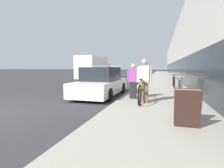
# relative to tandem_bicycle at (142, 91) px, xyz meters

# --- Properties ---
(sidewalk_slab) EXTENTS (3.50, 70.00, 0.13)m
(sidewalk_slab) POSITION_rel_tandem_bicycle_xyz_m (0.67, 18.15, -0.47)
(sidewalk_slab) COLOR gray
(sidewalk_slab) RESTS_ON ground
(storefront_facade) EXTENTS (10.01, 70.00, 7.09)m
(storefront_facade) POSITION_rel_tandem_bicycle_xyz_m (7.46, 26.15, 3.00)
(storefront_facade) COLOR #BCB7AD
(storefront_facade) RESTS_ON ground
(tandem_bicycle) EXTENTS (0.52, 2.76, 0.98)m
(tandem_bicycle) POSITION_rel_tandem_bicycle_xyz_m (0.00, 0.00, 0.00)
(tandem_bicycle) COLOR black
(tandem_bicycle) RESTS_ON sidewalk_slab
(person_rider) EXTENTS (0.59, 0.23, 1.74)m
(person_rider) POSITION_rel_tandem_bicycle_xyz_m (0.10, -0.35, 0.46)
(person_rider) COLOR brown
(person_rider) RESTS_ON sidewalk_slab
(person_bystander) EXTENTS (0.54, 0.21, 1.58)m
(person_bystander) POSITION_rel_tandem_bicycle_xyz_m (-0.47, 0.44, 0.38)
(person_bystander) COLOR black
(person_bystander) RESTS_ON sidewalk_slab
(bike_rack_hoop) EXTENTS (0.05, 0.60, 0.84)m
(bike_rack_hoop) POSITION_rel_tandem_bicycle_xyz_m (1.75, 2.52, 0.10)
(bike_rack_hoop) COLOR #4C4C51
(bike_rack_hoop) RESTS_ON sidewalk_slab
(cruiser_bike_nearest) EXTENTS (0.52, 1.67, 0.83)m
(cruiser_bike_nearest) POSITION_rel_tandem_bicycle_xyz_m (1.85, 3.86, -0.06)
(cruiser_bike_nearest) COLOR black
(cruiser_bike_nearest) RESTS_ON sidewalk_slab
(cruiser_bike_middle) EXTENTS (0.52, 1.89, 0.94)m
(cruiser_bike_middle) POSITION_rel_tandem_bicycle_xyz_m (1.60, 5.80, -0.01)
(cruiser_bike_middle) COLOR black
(cruiser_bike_middle) RESTS_ON sidewalk_slab
(sandwich_board_sign) EXTENTS (0.56, 0.56, 0.90)m
(sandwich_board_sign) POSITION_rel_tandem_bicycle_xyz_m (1.36, -2.95, 0.04)
(sandwich_board_sign) COLOR #331E19
(sandwich_board_sign) RESTS_ON sidewalk_slab
(parked_sedan_curbside) EXTENTS (1.94, 4.70, 1.61)m
(parked_sedan_curbside) POSITION_rel_tandem_bicycle_xyz_m (-2.38, 1.55, 0.15)
(parked_sedan_curbside) COLOR white
(parked_sedan_curbside) RESTS_ON ground
(moving_truck) EXTENTS (2.25, 7.43, 2.82)m
(moving_truck) POSITION_rel_tandem_bicycle_xyz_m (-7.45, 13.30, 0.89)
(moving_truck) COLOR orange
(moving_truck) RESTS_ON ground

